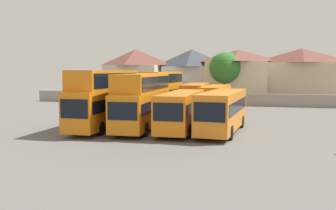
{
  "coord_description": "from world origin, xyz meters",
  "views": [
    {
      "loc": [
        8.8,
        -30.68,
        5.19
      ],
      "look_at": [
        0.0,
        3.0,
        1.94
      ],
      "focal_mm": 39.97,
      "sensor_mm": 36.0,
      "label": 1
    }
  ],
  "objects": [
    {
      "name": "depot_boundary_wall",
      "position": [
        0.0,
        24.74,
        0.9
      ],
      "size": [
        56.0,
        0.5,
        1.8
      ],
      "primitive_type": "cube",
      "color": "gray",
      "rests_on": "ground"
    },
    {
      "name": "bus_2",
      "position": [
        -1.67,
        0.5,
        2.75
      ],
      "size": [
        3.23,
        11.35,
        4.88
      ],
      "rotation": [
        0.0,
        0.0,
        -1.51
      ],
      "color": "orange",
      "rests_on": "ground"
    },
    {
      "name": "house_terrace_left",
      "position": [
        -13.41,
        31.76,
        4.51
      ],
      "size": [
        9.72,
        8.39,
        8.84
      ],
      "color": "beige",
      "rests_on": "ground"
    },
    {
      "name": "house_terrace_right",
      "position": [
        4.33,
        31.05,
        4.32
      ],
      "size": [
        9.98,
        8.33,
        8.48
      ],
      "color": "beige",
      "rests_on": "ground"
    },
    {
      "name": "bus_5",
      "position": [
        -3.92,
        14.91,
        2.8
      ],
      "size": [
        2.99,
        11.14,
        4.97
      ],
      "rotation": [
        0.0,
        0.0,
        -1.62
      ],
      "color": "orange",
      "rests_on": "ground"
    },
    {
      "name": "bus_1",
      "position": [
        -5.12,
        0.21,
        2.92
      ],
      "size": [
        2.86,
        11.81,
        5.19
      ],
      "rotation": [
        0.0,
        0.0,
        -1.54
      ],
      "color": "orange",
      "rests_on": "ground"
    },
    {
      "name": "bus_7",
      "position": [
        2.97,
        14.58,
        1.89
      ],
      "size": [
        2.75,
        10.26,
        3.3
      ],
      "rotation": [
        0.0,
        0.0,
        -1.59
      ],
      "color": "orange",
      "rests_on": "ground"
    },
    {
      "name": "bus_6",
      "position": [
        0.36,
        15.06,
        1.99
      ],
      "size": [
        3.09,
        10.37,
        3.5
      ],
      "rotation": [
        0.0,
        0.0,
        -1.51
      ],
      "color": "orange",
      "rests_on": "ground"
    },
    {
      "name": "bus_4",
      "position": [
        5.38,
        0.38,
        1.96
      ],
      "size": [
        3.26,
        10.63,
        3.43
      ],
      "rotation": [
        0.0,
        0.0,
        -1.64
      ],
      "color": "orange",
      "rests_on": "ground"
    },
    {
      "name": "tree_left_of_lot",
      "position": [
        2.72,
        27.24,
        5.55
      ],
      "size": [
        4.8,
        4.8,
        7.97
      ],
      "color": "brown",
      "rests_on": "ground"
    },
    {
      "name": "house_terrace_far_right",
      "position": [
        14.14,
        31.15,
        4.36
      ],
      "size": [
        11.11,
        6.45,
        8.55
      ],
      "color": "#C6B293",
      "rests_on": "ground"
    },
    {
      "name": "ground",
      "position": [
        0.0,
        18.0,
        0.0
      ],
      "size": [
        140.0,
        140.0,
        0.0
      ],
      "primitive_type": "plane",
      "color": "#605E5B"
    },
    {
      "name": "house_terrace_centre",
      "position": [
        -3.48,
        32.21,
        4.46
      ],
      "size": [
        9.41,
        6.62,
        8.73
      ],
      "color": "silver",
      "rests_on": "ground"
    },
    {
      "name": "bus_3",
      "position": [
        1.92,
        0.26,
        1.9
      ],
      "size": [
        2.83,
        10.46,
        3.32
      ],
      "rotation": [
        0.0,
        0.0,
        -1.54
      ],
      "color": "orange",
      "rests_on": "ground"
    }
  ]
}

